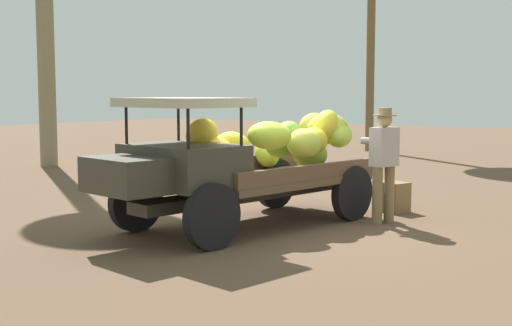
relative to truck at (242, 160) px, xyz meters
The scene contains 4 objects.
ground_plane 1.00m from the truck, 152.25° to the left, with size 60.00×60.00×0.00m, color brown.
truck is the anchor object (origin of this frame).
farmer 2.09m from the truck, 134.72° to the left, with size 0.54×0.50×1.71m.
wooden_crate 2.86m from the truck, 155.67° to the left, with size 0.52×0.37×0.48m, color olive.
Camera 1 is at (7.99, 5.78, 1.92)m, focal length 48.43 mm.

